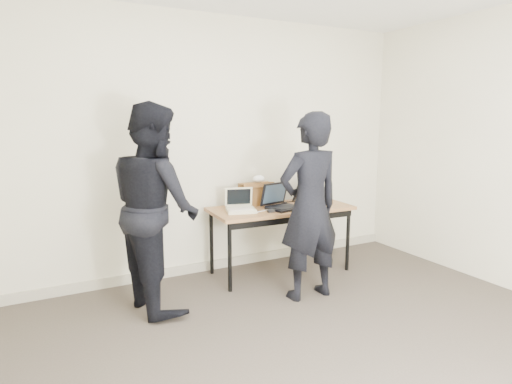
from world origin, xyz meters
TOP-DOWN VIEW (x-y plane):
  - room at (0.00, 0.00)m, footprint 4.60×4.60m
  - desk at (0.51, 1.82)m, footprint 1.53×0.72m
  - laptop_beige at (0.04, 1.84)m, footprint 0.35×0.34m
  - laptop_center at (0.48, 1.78)m, footprint 0.40×0.39m
  - laptop_right at (0.95, 1.95)m, footprint 0.46×0.46m
  - leather_satchel at (0.33, 2.04)m, footprint 0.37×0.19m
  - tissue at (0.36, 2.05)m, footprint 0.14×0.12m
  - equipment_box at (1.14, 2.01)m, footprint 0.24×0.21m
  - power_brick at (0.29, 1.65)m, footprint 0.07×0.05m
  - cables at (0.56, 1.81)m, footprint 1.15×0.41m
  - person_typist at (0.41, 1.15)m, footprint 0.63×0.42m
  - person_observer at (-0.87, 1.62)m, footprint 0.79×0.95m
  - baseboard at (0.00, 2.23)m, footprint 4.50×0.03m

SIDE VIEW (x-z plane):
  - baseboard at x=0.00m, z-range 0.00..0.10m
  - desk at x=0.51m, z-range 0.30..1.02m
  - cables at x=0.56m, z-range 0.72..0.73m
  - power_brick at x=0.29m, z-range 0.72..0.75m
  - laptop_beige at x=0.04m, z-range 0.65..0.88m
  - laptop_right at x=0.95m, z-range 0.65..0.90m
  - laptop_center at x=0.48m, z-range 0.65..0.91m
  - equipment_box at x=1.14m, z-range 0.72..0.85m
  - leather_satchel at x=0.33m, z-range 0.72..0.97m
  - person_typist at x=0.41m, z-range 0.00..1.71m
  - person_observer at x=-0.87m, z-range 0.00..1.79m
  - tissue at x=0.36m, z-range 0.97..1.04m
  - room at x=0.00m, z-range -0.05..2.75m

